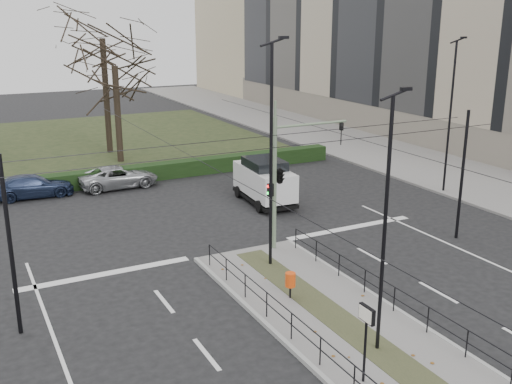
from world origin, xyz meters
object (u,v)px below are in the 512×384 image
(litter_bin, at_px, (290,280))
(info_panel, at_px, (366,323))
(white_van, at_px, (264,180))
(streetlamp_median_near, at_px, (385,224))
(bare_tree_center, at_px, (103,47))
(streetlamp_sidewalk, at_px, (450,115))
(traffic_light, at_px, (282,173))
(streetlamp_median_far, at_px, (272,154))
(parked_car_third, at_px, (32,186))
(bare_tree_near, at_px, (115,73))
(parked_car_fourth, at_px, (119,177))

(litter_bin, xyz_separation_m, info_panel, (-0.81, -5.42, 1.12))
(litter_bin, bearing_deg, white_van, 66.46)
(streetlamp_median_near, xyz_separation_m, white_van, (4.18, 15.30, -2.89))
(streetlamp_median_near, height_order, bare_tree_center, bare_tree_center)
(streetlamp_median_near, relative_size, bare_tree_center, 0.71)
(litter_bin, height_order, streetlamp_sidewalk, streetlamp_sidewalk)
(traffic_light, relative_size, streetlamp_median_far, 0.64)
(traffic_light, distance_m, parked_car_third, 16.30)
(bare_tree_near, bearing_deg, bare_tree_center, 88.63)
(traffic_light, bearing_deg, bare_tree_near, 95.68)
(litter_bin, bearing_deg, info_panel, -98.49)
(traffic_light, relative_size, white_van, 1.21)
(streetlamp_median_near, bearing_deg, bare_tree_near, 90.82)
(litter_bin, relative_size, white_van, 0.20)
(traffic_light, height_order, streetlamp_median_near, streetlamp_median_near)
(streetlamp_median_far, xyz_separation_m, white_van, (3.97, 8.04, -3.48))
(litter_bin, bearing_deg, parked_car_third, 109.70)
(streetlamp_median_far, relative_size, white_van, 1.90)
(litter_bin, relative_size, info_panel, 0.42)
(streetlamp_median_far, height_order, bare_tree_center, bare_tree_center)
(bare_tree_center, height_order, bare_tree_near, bare_tree_center)
(litter_bin, height_order, streetlamp_median_near, streetlamp_median_near)
(info_panel, relative_size, streetlamp_median_near, 0.29)
(litter_bin, height_order, bare_tree_near, bare_tree_near)
(streetlamp_sidewalk, height_order, bare_tree_near, bare_tree_near)
(traffic_light, height_order, parked_car_fourth, traffic_light)
(streetlamp_median_near, xyz_separation_m, bare_tree_near, (-0.41, 28.42, 2.08))
(parked_car_third, relative_size, parked_car_fourth, 0.96)
(traffic_light, xyz_separation_m, bare_tree_center, (-1.87, 22.98, 4.34))
(streetlamp_median_near, relative_size, white_van, 1.66)
(info_panel, xyz_separation_m, bare_tree_center, (1.13, 32.97, 5.91))
(traffic_light, relative_size, streetlamp_sidewalk, 0.66)
(litter_bin, xyz_separation_m, streetlamp_sidewalk, (15.14, 8.00, 3.76))
(info_panel, bearing_deg, streetlamp_median_far, 78.87)
(info_panel, height_order, streetlamp_median_far, streetlamp_median_far)
(streetlamp_median_near, bearing_deg, streetlamp_sidewalk, 40.13)
(info_panel, bearing_deg, litter_bin, 81.51)
(traffic_light, xyz_separation_m, info_panel, (-3.00, -9.99, -1.57))
(info_panel, distance_m, streetlamp_median_near, 2.92)
(litter_bin, xyz_separation_m, bare_tree_near, (0.24, 24.20, 5.43))
(streetlamp_median_near, relative_size, parked_car_third, 1.76)
(white_van, bearing_deg, streetlamp_median_near, -105.29)
(bare_tree_center, bearing_deg, white_van, -74.69)
(bare_tree_near, bearing_deg, traffic_light, -84.32)
(parked_car_third, height_order, parked_car_fourth, parked_car_fourth)
(traffic_light, relative_size, parked_car_fourth, 1.23)
(streetlamp_sidewalk, distance_m, white_van, 11.25)
(streetlamp_median_near, height_order, streetlamp_sidewalk, streetlamp_sidewalk)
(litter_bin, xyz_separation_m, bare_tree_center, (0.32, 27.55, 7.03))
(bare_tree_center, xyz_separation_m, bare_tree_near, (-0.08, -3.35, -1.60))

